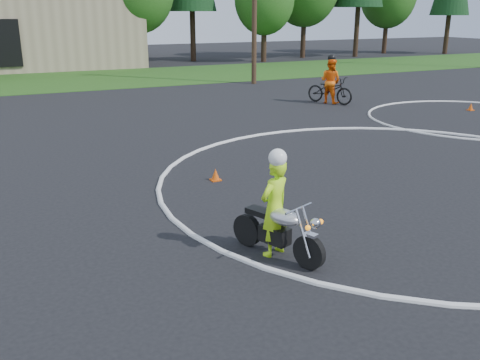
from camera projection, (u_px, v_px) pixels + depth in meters
name	position (u px, v px, depth m)	size (l,w,h in m)	color
grass_strip	(141.00, 77.00, 33.79)	(120.00, 10.00, 0.02)	#1E4714
course_markings	(430.00, 157.00, 15.21)	(19.05, 19.05, 0.12)	silver
primary_motorcycle	(279.00, 230.00, 8.91)	(0.88, 1.82, 1.01)	black
rider_primary_grp	(275.00, 205.00, 8.89)	(0.72, 0.60, 1.87)	#B9FF1A
rider_second_grp	(330.00, 86.00, 23.91)	(1.66, 2.38, 2.18)	black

